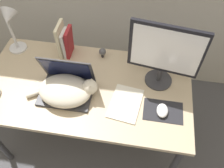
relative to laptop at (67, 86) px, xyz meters
The scene contains 10 objects.
desk 0.17m from the laptop, 28.32° to the left, with size 1.40×0.74×0.75m.
laptop is the anchor object (origin of this frame).
cat 0.05m from the laptop, 70.75° to the right, with size 0.46×0.27×0.14m.
external_monitor 0.65m from the laptop, 17.09° to the left, with size 0.44×0.18×0.46m.
mousepad 0.63m from the laptop, ahead, with size 0.24×0.16×0.00m.
computer_mouse 0.62m from the laptop, ahead, with size 0.07×0.10×0.03m.
book_row 0.36m from the laptop, 106.40° to the left, with size 0.08×0.15×0.26m.
desk_lamp 0.57m from the laptop, 146.57° to the left, with size 0.17×0.17×0.39m.
notepad 0.40m from the laptop, ahead, with size 0.22×0.29×0.01m.
webcam 0.38m from the laptop, 63.64° to the left, with size 0.05×0.05×0.08m.
Camera 1 is at (0.33, -0.56, 2.01)m, focal length 38.00 mm.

